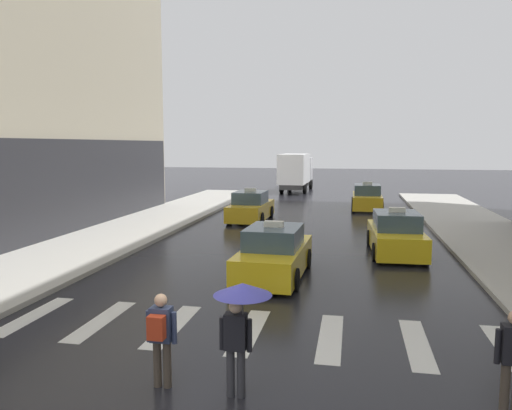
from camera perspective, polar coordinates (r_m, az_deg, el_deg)
name	(u,v)px	position (r m, az deg, el deg)	size (l,w,h in m)	color
ground_plane	(212,398)	(8.82, -5.06, -21.21)	(160.00, 160.00, 0.00)	black
crosswalk_markings	(249,331)	(11.47, -0.77, -14.29)	(11.30, 2.80, 0.01)	silver
taxi_lead	(274,255)	(15.67, 2.12, -5.71)	(2.06, 4.60, 1.80)	yellow
taxi_second	(396,235)	(19.69, 15.75, -3.35)	(2.07, 4.61, 1.80)	yellow
taxi_third	(251,208)	(27.19, -0.61, -0.30)	(2.01, 4.58, 1.80)	gold
taxi_fourth	(367,198)	(32.65, 12.62, 0.75)	(1.94, 4.54, 1.80)	gold
box_truck	(296,171)	(43.90, 4.59, 3.92)	(2.42, 7.59, 3.35)	#2D2D2D
pedestrian_with_umbrella	(240,308)	(8.23, -1.84, -11.78)	(0.96, 0.96, 1.94)	#333338
pedestrian_with_backpack	(161,333)	(8.86, -10.87, -14.26)	(0.55, 0.43, 1.65)	#473D33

